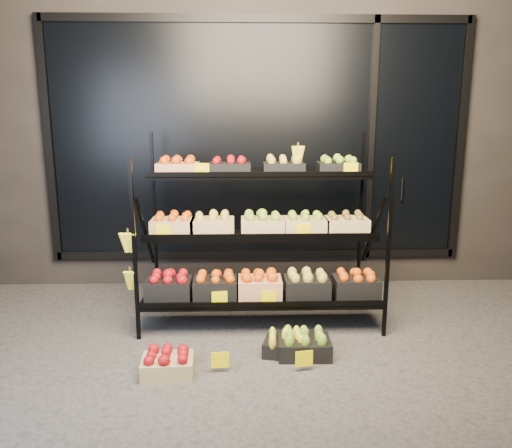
{
  "coord_description": "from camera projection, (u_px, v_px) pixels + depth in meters",
  "views": [
    {
      "loc": [
        -0.17,
        -3.7,
        1.81
      ],
      "look_at": [
        -0.04,
        0.55,
        0.89
      ],
      "focal_mm": 35.0,
      "sensor_mm": 36.0,
      "label": 1
    }
  ],
  "objects": [
    {
      "name": "tag_floor_b",
      "position": [
        304.0,
        364.0,
        3.6
      ],
      "size": [
        0.13,
        0.01,
        0.12
      ],
      "primitive_type": "cube",
      "color": "#F5E100",
      "rests_on": "ground"
    },
    {
      "name": "floor_crate_left",
      "position": [
        168.0,
        363.0,
        3.56
      ],
      "size": [
        0.38,
        0.29,
        0.19
      ],
      "rotation": [
        0.0,
        0.0,
        0.06
      ],
      "color": "tan",
      "rests_on": "ground"
    },
    {
      "name": "ground",
      "position": [
        263.0,
        347.0,
        4.0
      ],
      "size": [
        24.0,
        24.0,
        0.0
      ],
      "primitive_type": "plane",
      "color": "#514F4C",
      "rests_on": "ground"
    },
    {
      "name": "building",
      "position": [
        254.0,
        121.0,
        6.16
      ],
      "size": [
        6.0,
        2.08,
        3.5
      ],
      "color": "#2D2826",
      "rests_on": "ground"
    },
    {
      "name": "display_rack",
      "position": [
        259.0,
        234.0,
        4.42
      ],
      "size": [
        2.18,
        1.02,
        1.66
      ],
      "color": "black",
      "rests_on": "ground"
    },
    {
      "name": "tag_floor_a",
      "position": [
        220.0,
        365.0,
        3.59
      ],
      "size": [
        0.13,
        0.01,
        0.12
      ],
      "primitive_type": "cube",
      "color": "#F5E100",
      "rests_on": "ground"
    },
    {
      "name": "floor_crate_right",
      "position": [
        304.0,
        344.0,
        3.84
      ],
      "size": [
        0.41,
        0.3,
        0.2
      ],
      "rotation": [
        0.0,
        0.0,
        -0.02
      ],
      "color": "black",
      "rests_on": "ground"
    },
    {
      "name": "floor_crate_midleft",
      "position": [
        286.0,
        344.0,
        3.86
      ],
      "size": [
        0.38,
        0.32,
        0.18
      ],
      "rotation": [
        0.0,
        0.0,
        -0.24
      ],
      "color": "black",
      "rests_on": "ground"
    }
  ]
}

